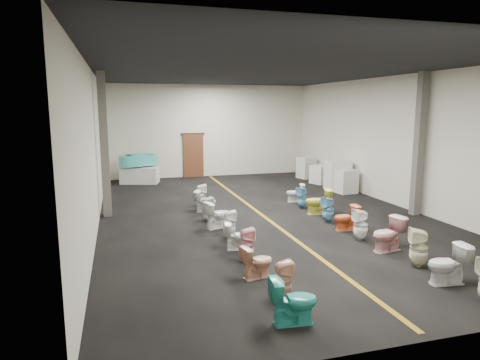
% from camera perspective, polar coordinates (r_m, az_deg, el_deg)
% --- Properties ---
extents(floor, '(16.00, 16.00, 0.00)m').
position_cam_1_polar(floor, '(13.97, 2.65, -4.46)').
color(floor, black).
rests_on(floor, ground).
extents(ceiling, '(16.00, 16.00, 0.00)m').
position_cam_1_polar(ceiling, '(13.59, 2.80, 14.27)').
color(ceiling, black).
rests_on(ceiling, ground).
extents(wall_back, '(10.00, 0.00, 10.00)m').
position_cam_1_polar(wall_back, '(21.31, -4.20, 6.54)').
color(wall_back, beige).
rests_on(wall_back, ground).
extents(wall_front, '(10.00, 0.00, 10.00)m').
position_cam_1_polar(wall_front, '(6.60, 25.47, -1.44)').
color(wall_front, beige).
rests_on(wall_front, ground).
extents(wall_left, '(0.00, 16.00, 16.00)m').
position_cam_1_polar(wall_left, '(12.91, -18.87, 4.00)').
color(wall_left, beige).
rests_on(wall_left, ground).
extents(wall_right, '(0.00, 16.00, 16.00)m').
position_cam_1_polar(wall_right, '(15.91, 20.11, 4.91)').
color(wall_right, beige).
rests_on(wall_right, ground).
extents(aisle_stripe, '(0.12, 15.60, 0.01)m').
position_cam_1_polar(aisle_stripe, '(13.97, 2.65, -4.45)').
color(aisle_stripe, '#8C6714').
rests_on(aisle_stripe, floor).
extents(back_door, '(1.00, 0.10, 2.10)m').
position_cam_1_polar(back_door, '(21.21, -6.24, 3.24)').
color(back_door, '#562D19').
rests_on(back_door, floor).
extents(door_frame, '(1.15, 0.08, 0.10)m').
position_cam_1_polar(door_frame, '(21.13, -6.30, 6.13)').
color(door_frame, '#331C11').
rests_on(door_frame, back_door).
extents(column_left, '(0.25, 0.25, 4.50)m').
position_cam_1_polar(column_left, '(13.89, -17.65, 4.43)').
color(column_left, '#59544C').
rests_on(column_left, floor).
extents(column_right, '(0.25, 0.25, 4.50)m').
position_cam_1_polar(column_right, '(14.57, 22.77, 4.36)').
color(column_right, '#59544C').
rests_on(column_right, floor).
extents(display_table, '(1.81, 1.24, 0.73)m').
position_cam_1_polar(display_table, '(19.90, -13.22, 0.63)').
color(display_table, silver).
rests_on(display_table, floor).
extents(bathtub, '(1.76, 1.15, 0.55)m').
position_cam_1_polar(bathtub, '(19.81, -13.30, 2.64)').
color(bathtub, teal).
rests_on(bathtub, display_table).
extents(appliance_crate_a, '(0.80, 0.80, 0.94)m').
position_cam_1_polar(appliance_crate_a, '(17.69, 13.91, -0.16)').
color(appliance_crate_a, beige).
rests_on(appliance_crate_a, floor).
extents(appliance_crate_b, '(0.97, 0.97, 1.23)m').
position_cam_1_polar(appliance_crate_b, '(18.25, 12.87, 0.63)').
color(appliance_crate_b, silver).
rests_on(appliance_crate_b, floor).
extents(appliance_crate_c, '(0.94, 0.94, 0.82)m').
position_cam_1_polar(appliance_crate_c, '(19.65, 10.68, 0.74)').
color(appliance_crate_c, silver).
rests_on(appliance_crate_c, floor).
extents(appliance_crate_d, '(0.86, 0.86, 1.02)m').
position_cam_1_polar(appliance_crate_d, '(21.00, 8.82, 1.63)').
color(appliance_crate_d, silver).
rests_on(appliance_crate_d, floor).
extents(toilet_left_0, '(0.79, 0.50, 0.77)m').
position_cam_1_polar(toilet_left_0, '(7.10, 7.15, -15.67)').
color(toilet_left_0, teal).
rests_on(toilet_left_0, floor).
extents(toilet_left_1, '(0.34, 0.33, 0.73)m').
position_cam_1_polar(toilet_left_1, '(7.88, 5.72, -13.16)').
color(toilet_left_1, '#DAA289').
rests_on(toilet_left_1, floor).
extents(toilet_left_2, '(0.72, 0.50, 0.67)m').
position_cam_1_polar(toilet_left_2, '(8.79, 2.28, -10.82)').
color(toilet_left_2, '#E7A987').
rests_on(toilet_left_2, floor).
extents(toilet_left_3, '(0.37, 0.36, 0.77)m').
position_cam_1_polar(toilet_left_3, '(9.64, 0.84, -8.63)').
color(toilet_left_3, pink).
rests_on(toilet_left_3, floor).
extents(toilet_left_4, '(0.72, 0.51, 0.66)m').
position_cam_1_polar(toilet_left_4, '(10.44, -0.26, -7.49)').
color(toilet_left_4, white).
rests_on(toilet_left_4, floor).
extents(toilet_left_5, '(0.37, 0.36, 0.74)m').
position_cam_1_polar(toilet_left_5, '(11.30, -1.44, -5.93)').
color(toilet_left_5, white).
rests_on(toilet_left_5, floor).
extents(toilet_left_6, '(0.86, 0.67, 0.78)m').
position_cam_1_polar(toilet_left_6, '(12.25, -3.05, -4.63)').
color(toilet_left_6, white).
rests_on(toilet_left_6, floor).
extents(toilet_left_7, '(0.38, 0.38, 0.73)m').
position_cam_1_polar(toilet_left_7, '(13.02, -4.38, -3.88)').
color(toilet_left_7, silver).
rests_on(toilet_left_7, floor).
extents(toilet_left_8, '(0.80, 0.65, 0.71)m').
position_cam_1_polar(toilet_left_8, '(14.08, -4.63, -2.88)').
color(toilet_left_8, silver).
rests_on(toilet_left_8, floor).
extents(toilet_left_9, '(0.40, 0.39, 0.79)m').
position_cam_1_polar(toilet_left_9, '(14.84, -5.23, -2.08)').
color(toilet_left_9, white).
rests_on(toilet_left_9, floor).
extents(toilet_right_1, '(0.83, 0.53, 0.80)m').
position_cam_1_polar(toilet_right_1, '(9.37, 25.96, -10.08)').
color(toilet_right_1, silver).
rests_on(toilet_right_1, floor).
extents(toilet_right_2, '(0.52, 0.51, 0.86)m').
position_cam_1_polar(toilet_right_2, '(10.07, 22.74, -8.34)').
color(toilet_right_2, beige).
rests_on(toilet_right_2, floor).
extents(toilet_right_3, '(0.89, 0.61, 0.84)m').
position_cam_1_polar(toilet_right_3, '(10.88, 19.12, -6.85)').
color(toilet_right_3, '#E0A09E').
rests_on(toilet_right_3, floor).
extents(toilet_right_4, '(0.41, 0.40, 0.83)m').
position_cam_1_polar(toilet_right_4, '(11.53, 15.79, -5.77)').
color(toilet_right_4, white).
rests_on(toilet_right_4, floor).
extents(toilet_right_5, '(0.72, 0.43, 0.72)m').
position_cam_1_polar(toilet_right_5, '(12.36, 13.99, -4.92)').
color(toilet_right_5, '#DB612C').
rests_on(toilet_right_5, floor).
extents(toilet_right_6, '(0.41, 0.41, 0.77)m').
position_cam_1_polar(toilet_right_6, '(13.11, 11.67, -3.86)').
color(toilet_right_6, '#69A9CC').
rests_on(toilet_right_6, floor).
extents(toilet_right_7, '(0.91, 0.66, 0.84)m').
position_cam_1_polar(toilet_right_7, '(14.00, 10.39, -2.82)').
color(toilet_right_7, '#DBD249').
rests_on(toilet_right_7, floor).
extents(toilet_right_8, '(0.44, 0.43, 0.74)m').
position_cam_1_polar(toilet_right_8, '(14.73, 8.29, -2.34)').
color(toilet_right_8, '#63A7D2').
rests_on(toilet_right_8, floor).
extents(toilet_right_9, '(0.72, 0.52, 0.67)m').
position_cam_1_polar(toilet_right_9, '(15.68, 7.38, -1.72)').
color(toilet_right_9, white).
rests_on(toilet_right_9, floor).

